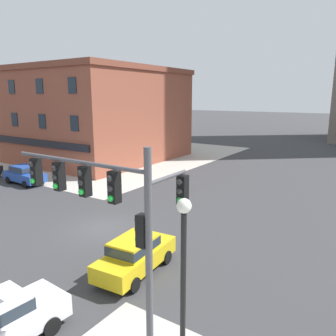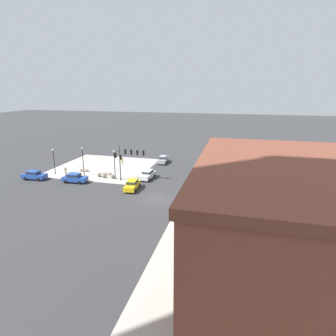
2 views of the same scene
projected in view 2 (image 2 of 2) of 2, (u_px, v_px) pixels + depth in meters
The scene contains 22 objects.
ground_plane at pixel (155, 199), 41.44m from camera, with size 320.00×320.00×0.00m, color #38383A.
sidewalk_corner_slab at pixel (104, 167), 58.71m from camera, with size 20.00×19.00×0.02m, color #B7B2A8.
traffic_signal_main at pixel (126, 157), 48.55m from camera, with size 5.46×2.09×6.63m.
bollard_sphere_curb_a at pixel (113, 176), 50.98m from camera, with size 0.81×0.81×0.81m, color gray.
bollard_sphere_curb_b at pixel (104, 176), 51.42m from camera, with size 0.81×0.81×0.81m, color gray.
bollard_sphere_curb_c at pixel (99, 175), 51.98m from camera, with size 0.81×0.81×0.81m, color gray.
bench_near_signal at pixel (107, 174), 53.00m from camera, with size 1.84×0.65×0.49m.
bench_mid_block at pixel (84, 170), 55.25m from camera, with size 1.82×0.57×0.49m.
pedestrian_near_bench at pixel (122, 160), 60.47m from camera, with size 0.49×0.34×1.64m.
pedestrian_at_curb at pixel (65, 170), 53.40m from camera, with size 0.39×0.44×1.53m.
street_lamp_corner_near at pixel (114, 161), 49.69m from camera, with size 0.36×0.36×5.54m.
street_lamp_mid_sidewalk at pixel (83, 158), 51.78m from camera, with size 0.36×0.36×5.65m.
street_lamp_corner_far at pixel (54, 158), 52.82m from camera, with size 0.36×0.36×5.14m.
car_main_northbound_near at pixel (75, 178), 48.64m from camera, with size 4.49×2.07×1.68m.
car_main_northbound_far at pixel (132, 184), 45.16m from camera, with size 2.17×4.53×1.68m.
car_main_southbound_near at pixel (242, 193), 41.22m from camera, with size 4.42×1.94×1.68m.
car_main_southbound_far at pixel (163, 159), 61.64m from camera, with size 2.11×4.51×1.68m.
car_cross_eastbound at pixel (34, 175), 50.29m from camera, with size 4.51×2.12×1.68m.
car_cross_westbound at pixel (148, 174), 50.66m from camera, with size 2.10×4.50×1.68m.
car_parked_curb at pixel (248, 213), 34.59m from camera, with size 4.46×2.02×1.68m.
car_main_mid at pixel (303, 218), 33.38m from camera, with size 4.45×1.98×1.68m.
storefront_block_near_corner at pixel (334, 241), 19.49m from camera, with size 20.10×18.69×11.25m.
Camera 2 is at (-11.39, 36.79, 16.17)m, focal length 28.78 mm.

